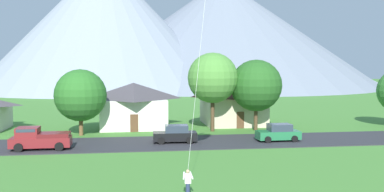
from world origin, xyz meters
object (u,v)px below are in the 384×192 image
(house_right_center, at_px, (134,104))
(pickup_truck_maroon_west_side, at_px, (39,138))
(parked_car_green_west_end, at_px, (278,133))
(parked_car_black_mid_west, at_px, (175,134))
(house_left_center, at_px, (233,102))
(tree_near_left, at_px, (213,78))
(tree_left_of_center, at_px, (80,95))
(tree_near_right, at_px, (256,86))

(house_right_center, height_order, pickup_truck_maroon_west_side, house_right_center)
(house_right_center, bearing_deg, pickup_truck_maroon_west_side, -122.96)
(parked_car_green_west_end, distance_m, parked_car_black_mid_west, 10.19)
(house_left_center, relative_size, house_right_center, 1.02)
(tree_near_left, relative_size, pickup_truck_maroon_west_side, 1.72)
(tree_near_left, relative_size, tree_left_of_center, 1.26)
(tree_left_of_center, bearing_deg, pickup_truck_maroon_west_side, -109.77)
(house_left_center, distance_m, tree_near_right, 6.16)
(tree_near_right, distance_m, parked_car_green_west_end, 8.81)
(parked_car_green_west_end, bearing_deg, tree_near_right, 90.54)
(parked_car_green_west_end, bearing_deg, parked_car_black_mid_west, 176.70)
(house_right_center, height_order, parked_car_black_mid_west, house_right_center)
(house_left_center, bearing_deg, tree_near_right, -75.41)
(tree_near_right, bearing_deg, tree_near_left, -178.38)
(tree_left_of_center, height_order, parked_car_green_west_end, tree_left_of_center)
(tree_near_right, distance_m, parked_car_black_mid_west, 13.07)
(tree_near_left, xyz_separation_m, pickup_truck_maroon_west_side, (-17.31, -8.69, -5.02))
(tree_near_left, distance_m, parked_car_black_mid_west, 10.01)
(house_left_center, distance_m, tree_near_left, 7.49)
(house_right_center, relative_size, tree_left_of_center, 1.17)
(house_left_center, xyz_separation_m, tree_left_of_center, (-18.20, -6.56, 1.51))
(tree_near_right, height_order, pickup_truck_maroon_west_side, tree_near_right)
(house_right_center, distance_m, pickup_truck_maroon_west_side, 15.67)
(house_right_center, relative_size, tree_near_right, 1.02)
(tree_left_of_center, xyz_separation_m, tree_near_right, (19.63, 1.06, 0.86))
(tree_near_left, bearing_deg, house_left_center, 56.87)
(house_right_center, distance_m, parked_car_green_west_end, 18.50)
(house_right_center, relative_size, tree_near_left, 0.93)
(parked_car_green_west_end, bearing_deg, pickup_truck_maroon_west_side, -177.06)
(tree_near_left, distance_m, pickup_truck_maroon_west_side, 20.01)
(house_right_center, relative_size, parked_car_green_west_end, 1.96)
(house_right_center, height_order, tree_near_right, tree_near_right)
(parked_car_green_west_end, relative_size, pickup_truck_maroon_west_side, 0.81)
(parked_car_green_west_end, bearing_deg, house_right_center, 139.68)
(house_left_center, xyz_separation_m, tree_near_right, (1.43, -5.50, 2.37))
(tree_near_left, height_order, parked_car_green_west_end, tree_near_left)
(tree_near_left, distance_m, tree_near_right, 5.20)
(house_left_center, height_order, parked_car_black_mid_west, house_left_center)
(tree_near_right, relative_size, parked_car_green_west_end, 1.93)
(tree_left_of_center, bearing_deg, tree_near_left, 3.61)
(house_right_center, bearing_deg, house_left_center, 5.80)
(tree_near_right, xyz_separation_m, pickup_truck_maroon_west_side, (-22.43, -8.84, -4.12))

